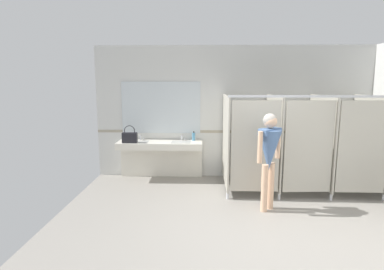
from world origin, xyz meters
name	(u,v)px	position (x,y,z in m)	size (l,w,h in m)	color
ground_plane	(257,233)	(0.00, 0.00, -0.05)	(6.46, 6.04, 0.10)	gray
wall_back	(238,112)	(0.00, 2.78, 1.48)	(6.46, 0.12, 2.97)	silver
wall_back_tile_band	(238,132)	(0.00, 2.72, 1.05)	(6.46, 0.01, 0.06)	#9E937F
vanity_counter	(161,151)	(-1.76, 2.51, 0.63)	(1.88, 0.56, 0.98)	silver
mirror_panel	(161,108)	(-1.76, 2.71, 1.59)	(1.78, 0.02, 1.16)	silver
bathroom_stalls	(300,141)	(1.11, 1.73, 1.02)	(2.94, 1.52, 1.95)	#B2AD9E
person_standing	(269,150)	(0.30, 0.76, 1.06)	(0.57, 0.57, 1.67)	#DBAD89
handbag	(130,137)	(-2.39, 2.28, 0.99)	(0.32, 0.14, 0.38)	black
soap_dispenser	(194,136)	(-1.01, 2.59, 0.96)	(0.07, 0.07, 0.21)	teal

